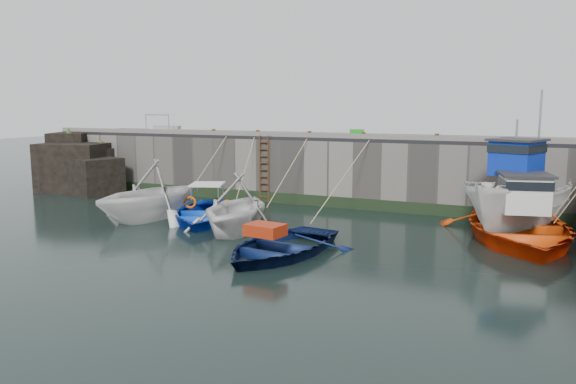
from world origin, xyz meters
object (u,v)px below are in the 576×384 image
at_px(boat_near_blue, 206,220).
at_px(boat_far_white, 520,204).
at_px(boat_near_navy, 280,254).
at_px(bollard_b, 258,133).
at_px(fish_crate, 357,133).
at_px(bollard_a, 214,132).
at_px(bollard_e, 437,137).
at_px(boat_near_white, 151,219).
at_px(boat_near_blacktrim, 236,232).
at_px(ladder, 264,169).
at_px(bollard_c, 309,134).
at_px(bollard_d, 363,135).
at_px(boat_far_orange, 518,227).

bearing_deg(boat_near_blue, boat_far_white, -8.71).
bearing_deg(boat_near_navy, boat_near_blue, 152.20).
height_order(boat_far_white, bollard_b, boat_far_white).
bearing_deg(fish_crate, bollard_b, -168.18).
relative_size(bollard_a, bollard_e, 1.00).
bearing_deg(boat_near_white, boat_near_blacktrim, 2.26).
bearing_deg(boat_near_navy, boat_near_blacktrim, 149.69).
height_order(boat_near_blacktrim, bollard_e, bollard_e).
bearing_deg(boat_far_white, bollard_b, -170.39).
bearing_deg(boat_near_white, boat_near_navy, -10.76).
bearing_deg(boat_near_blue, boat_near_navy, -57.08).
height_order(boat_near_blue, boat_near_navy, boat_near_blue).
height_order(ladder, bollard_e, bollard_e).
xyz_separation_m(bollard_b, bollard_e, (8.50, 0.00, 0.00)).
bearing_deg(ladder, boat_near_blue, -92.11).
distance_m(ladder, bollard_a, 3.47).
xyz_separation_m(ladder, bollard_b, (-0.50, 0.34, 1.71)).
bearing_deg(boat_near_navy, bollard_a, 139.19).
distance_m(ladder, boat_near_blacktrim, 6.71).
bearing_deg(ladder, bollard_c, 8.67).
distance_m(bollard_d, bollard_e, 3.20).
height_order(fish_crate, bollard_a, fish_crate).
xyz_separation_m(bollard_b, bollard_d, (5.30, 0.00, 0.00)).
bearing_deg(bollard_b, ladder, -33.86).
bearing_deg(boat_near_blacktrim, bollard_a, 116.82).
relative_size(boat_near_navy, boat_far_orange, 0.63).
distance_m(boat_near_blue, boat_near_blacktrim, 2.58).
bearing_deg(boat_far_orange, boat_near_navy, -156.73).
relative_size(boat_near_white, bollard_a, 18.62).
distance_m(bollard_b, bollard_e, 8.50).
bearing_deg(bollard_d, boat_near_white, -140.55).
height_order(boat_near_blacktrim, boat_far_orange, boat_far_orange).
distance_m(boat_near_white, boat_near_navy, 7.75).
bearing_deg(bollard_e, bollard_a, 180.00).
bearing_deg(boat_far_white, ladder, -169.26).
bearing_deg(bollard_c, boat_far_white, -14.50).
height_order(boat_near_white, bollard_d, bollard_d).
height_order(boat_near_white, bollard_b, bollard_b).
distance_m(boat_near_blacktrim, boat_far_orange, 9.92).
bearing_deg(boat_near_white, bollard_c, 62.57).
bearing_deg(bollard_b, bollard_d, 0.00).
relative_size(boat_near_white, bollard_d, 18.62).
xyz_separation_m(boat_near_white, boat_far_orange, (13.89, 2.25, 0.47)).
xyz_separation_m(boat_near_blue, boat_far_white, (11.66, 2.79, 1.07)).
xyz_separation_m(boat_far_orange, fish_crate, (-7.62, 5.52, 2.85)).
bearing_deg(bollard_c, boat_far_orange, -21.47).
xyz_separation_m(bollard_c, bollard_d, (2.60, 0.00, 0.00)).
bearing_deg(bollard_d, boat_far_white, -19.75).
xyz_separation_m(fish_crate, bollard_d, (0.91, -1.86, -0.02)).
bearing_deg(bollard_d, boat_near_navy, -89.67).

